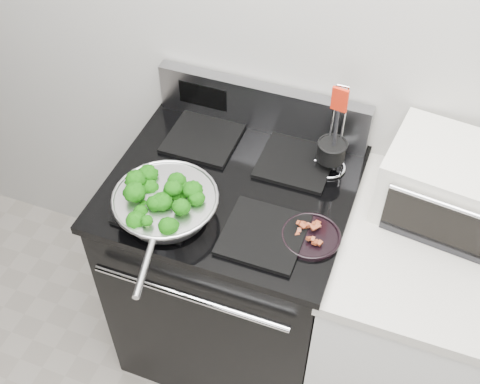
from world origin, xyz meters
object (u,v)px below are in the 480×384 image
at_px(skillet, 166,204).
at_px(utensil_holder, 331,155).
at_px(bacon_plate, 311,234).
at_px(toaster_oven, 454,186).
at_px(gas_range, 233,267).

xyz_separation_m(skillet, utensil_holder, (0.42, 0.38, 0.01)).
bearing_deg(bacon_plate, utensil_holder, 94.48).
xyz_separation_m(skillet, bacon_plate, (0.44, 0.07, -0.03)).
relative_size(skillet, bacon_plate, 2.84).
bearing_deg(bacon_plate, toaster_oven, 36.93).
height_order(bacon_plate, utensil_holder, utensil_holder).
height_order(utensil_holder, toaster_oven, utensil_holder).
bearing_deg(toaster_oven, utensil_holder, -177.62).
height_order(gas_range, bacon_plate, gas_range).
bearing_deg(skillet, utensil_holder, 29.36).
height_order(bacon_plate, toaster_oven, toaster_oven).
bearing_deg(bacon_plate, gas_range, 156.99).
height_order(skillet, toaster_oven, toaster_oven).
distance_m(gas_range, skillet, 0.57).
bearing_deg(toaster_oven, bacon_plate, -135.99).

